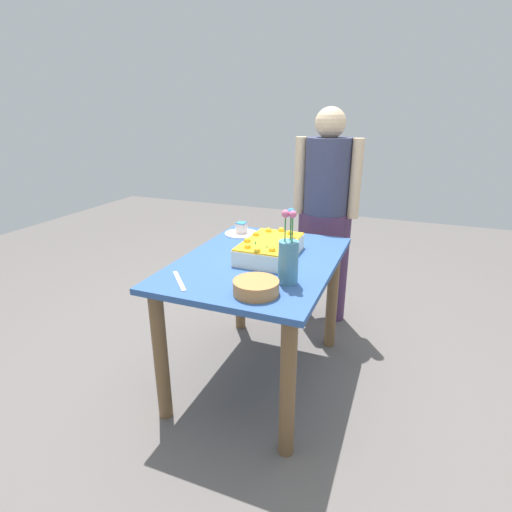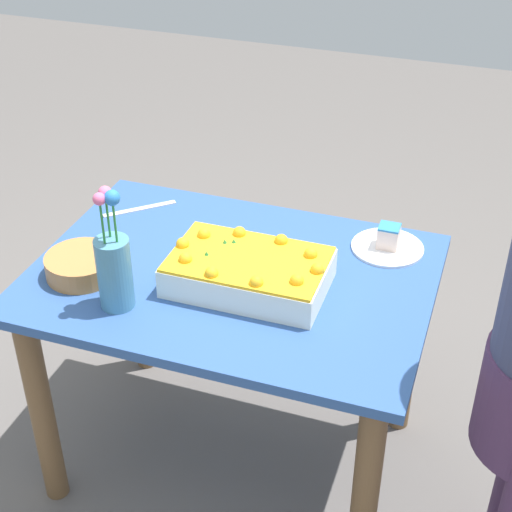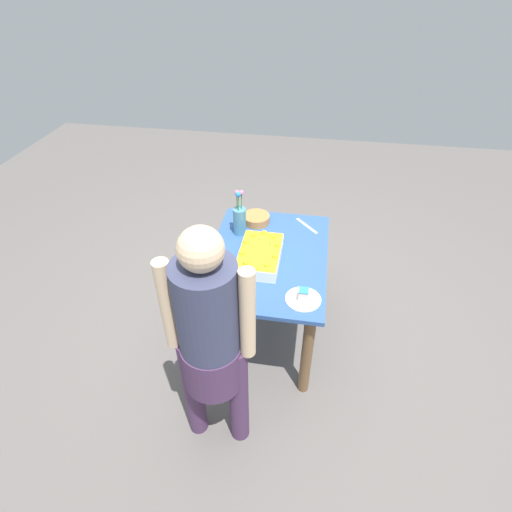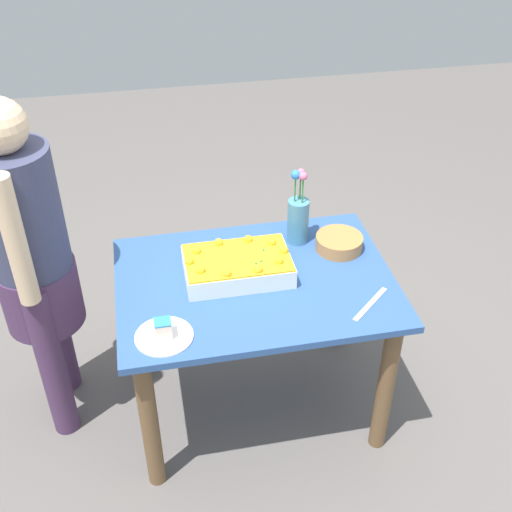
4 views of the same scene
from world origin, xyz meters
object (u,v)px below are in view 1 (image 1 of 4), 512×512
cake_knife (179,281)px  flower_vase (288,258)px  sheet_cake (270,248)px  person_standing (326,205)px  serving_plate_with_slice (241,231)px  fruit_bowl (256,287)px

cake_knife → flower_vase: size_ratio=0.68×
sheet_cake → person_standing: (0.79, -0.12, 0.08)m
serving_plate_with_slice → cake_knife: (-0.78, -0.03, -0.02)m
sheet_cake → fruit_bowl: bearing=-167.7°
serving_plate_with_slice → fruit_bowl: bearing=-152.4°
flower_vase → serving_plate_with_slice: bearing=39.0°
serving_plate_with_slice → flower_vase: (-0.61, -0.50, 0.10)m
person_standing → flower_vase: bearing=3.6°
serving_plate_with_slice → fruit_bowl: size_ratio=1.06×
sheet_cake → fruit_bowl: 0.46m
fruit_bowl → person_standing: 1.24m
sheet_cake → flower_vase: 0.36m
serving_plate_with_slice → cake_knife: 0.78m
cake_knife → sheet_cake: bearing=-73.0°
cake_knife → fruit_bowl: bearing=-130.6°
person_standing → cake_knife: bearing=-17.8°
serving_plate_with_slice → flower_vase: 0.80m
serving_plate_with_slice → flower_vase: flower_vase is taller
sheet_cake → serving_plate_with_slice: bearing=43.7°
serving_plate_with_slice → cake_knife: bearing=-177.9°
serving_plate_with_slice → flower_vase: size_ratio=0.61×
sheet_cake → person_standing: 0.80m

